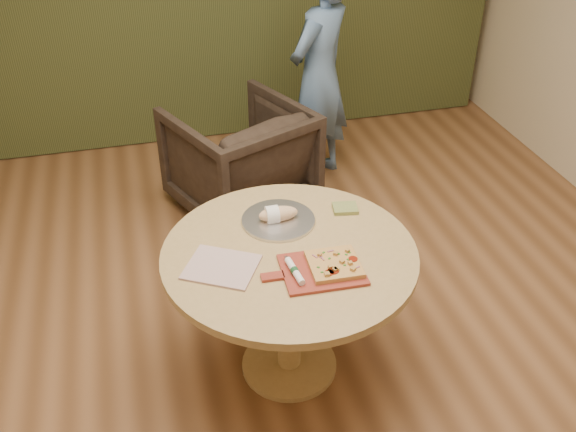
# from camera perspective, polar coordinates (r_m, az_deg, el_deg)

# --- Properties ---
(room_shell) EXTENTS (5.04, 6.04, 2.84)m
(room_shell) POSITION_cam_1_polar(r_m,az_deg,el_deg) (2.46, 1.65, 7.23)
(room_shell) COLOR brown
(room_shell) RESTS_ON ground
(pedestal_table) EXTENTS (1.17, 1.17, 0.75)m
(pedestal_table) POSITION_cam_1_polar(r_m,az_deg,el_deg) (3.00, 0.12, -5.25)
(pedestal_table) COLOR tan
(pedestal_table) RESTS_ON ground
(pizza_paddle) EXTENTS (0.45, 0.29, 0.01)m
(pizza_paddle) POSITION_cam_1_polar(r_m,az_deg,el_deg) (2.80, 2.84, -4.83)
(pizza_paddle) COLOR maroon
(pizza_paddle) RESTS_ON pedestal_table
(flatbread_pizza) EXTENTS (0.23, 0.23, 0.04)m
(flatbread_pizza) POSITION_cam_1_polar(r_m,az_deg,el_deg) (2.80, 4.15, -4.29)
(flatbread_pizza) COLOR tan
(flatbread_pizza) RESTS_ON pizza_paddle
(cutlery_roll) EXTENTS (0.05, 0.20, 0.03)m
(cutlery_roll) POSITION_cam_1_polar(r_m,az_deg,el_deg) (2.75, 0.60, -4.91)
(cutlery_roll) COLOR white
(cutlery_roll) RESTS_ON pizza_paddle
(newspaper) EXTENTS (0.38, 0.37, 0.01)m
(newspaper) POSITION_cam_1_polar(r_m,az_deg,el_deg) (2.83, -5.93, -4.53)
(newspaper) COLOR white
(newspaper) RESTS_ON pedestal_table
(serving_tray) EXTENTS (0.36, 0.36, 0.02)m
(serving_tray) POSITION_cam_1_polar(r_m,az_deg,el_deg) (3.10, -0.87, -0.37)
(serving_tray) COLOR silver
(serving_tray) RESTS_ON pedestal_table
(bread_roll) EXTENTS (0.19, 0.09, 0.09)m
(bread_roll) POSITION_cam_1_polar(r_m,az_deg,el_deg) (3.08, -1.03, 0.17)
(bread_roll) COLOR #E8BE8D
(bread_roll) RESTS_ON serving_tray
(green_packet) EXTENTS (0.13, 0.12, 0.02)m
(green_packet) POSITION_cam_1_polar(r_m,az_deg,el_deg) (3.20, 5.09, 0.69)
(green_packet) COLOR #5F6C30
(green_packet) RESTS_ON pedestal_table
(armchair) EXTENTS (1.06, 1.03, 0.84)m
(armchair) POSITION_cam_1_polar(r_m,az_deg,el_deg) (4.38, -4.31, 5.48)
(armchair) COLOR black
(armchair) RESTS_ON ground
(person_standing) EXTENTS (0.69, 0.67, 1.60)m
(person_standing) POSITION_cam_1_polar(r_m,az_deg,el_deg) (4.62, 2.78, 12.31)
(person_standing) COLOR #52749D
(person_standing) RESTS_ON ground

